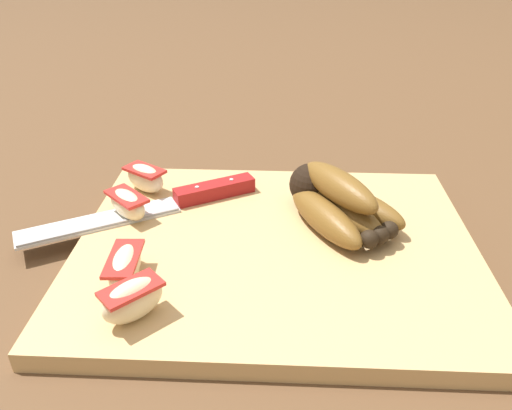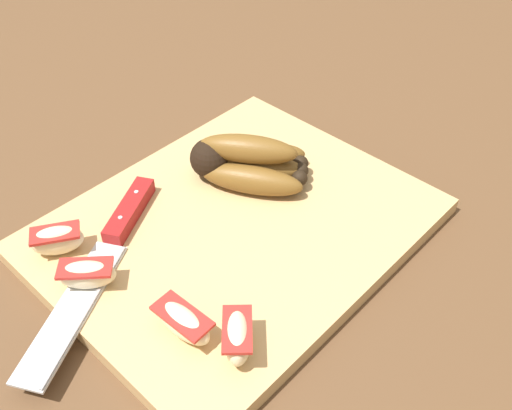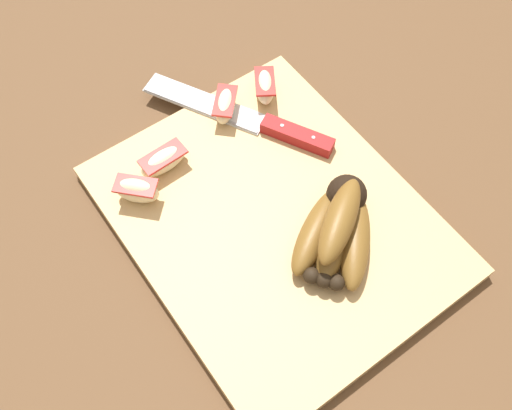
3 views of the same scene
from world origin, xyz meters
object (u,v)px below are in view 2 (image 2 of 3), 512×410
(apple_wedge_middle, at_px, (57,240))
(apple_wedge_extra, at_px, (237,337))
(chefs_knife, at_px, (112,241))
(apple_wedge_near, at_px, (183,322))
(apple_wedge_far, at_px, (87,274))
(banana_bunch, at_px, (247,163))

(apple_wedge_middle, distance_m, apple_wedge_extra, 0.23)
(chefs_knife, xyz_separation_m, apple_wedge_near, (-0.02, -0.14, 0.01))
(apple_wedge_far, height_order, apple_wedge_extra, apple_wedge_extra)
(apple_wedge_far, bearing_deg, apple_wedge_extra, -73.38)
(apple_wedge_far, bearing_deg, banana_bunch, 0.31)
(chefs_knife, bearing_deg, apple_wedge_extra, -90.38)
(apple_wedge_middle, relative_size, apple_wedge_extra, 1.04)
(apple_wedge_middle, bearing_deg, apple_wedge_extra, -79.13)
(banana_bunch, height_order, apple_wedge_middle, banana_bunch)
(banana_bunch, bearing_deg, apple_wedge_extra, -138.17)
(banana_bunch, relative_size, chefs_knife, 0.57)
(apple_wedge_near, bearing_deg, apple_wedge_middle, 97.23)
(apple_wedge_middle, distance_m, apple_wedge_far, 0.06)
(apple_wedge_middle, bearing_deg, chefs_knife, -36.96)
(apple_wedge_near, relative_size, apple_wedge_middle, 1.09)
(chefs_knife, relative_size, apple_wedge_extra, 4.43)
(apple_wedge_near, relative_size, apple_wedge_extra, 1.14)
(apple_wedge_near, xyz_separation_m, apple_wedge_far, (-0.03, 0.11, 0.00))
(apple_wedge_middle, bearing_deg, banana_bunch, -14.87)
(apple_wedge_far, distance_m, apple_wedge_extra, 0.17)
(chefs_knife, bearing_deg, banana_bunch, -8.36)
(apple_wedge_middle, bearing_deg, apple_wedge_near, -82.77)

